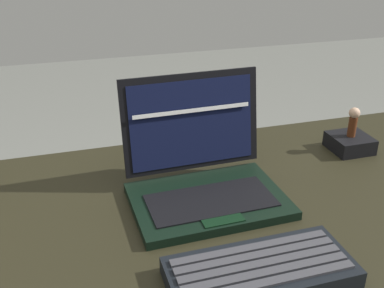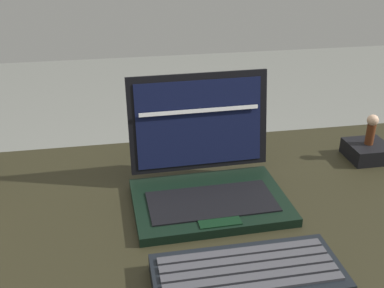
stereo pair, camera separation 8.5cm
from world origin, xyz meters
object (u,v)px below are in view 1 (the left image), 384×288
(figurine, at_px, (353,120))
(figurine_stand, at_px, (350,143))
(laptop_front, at_px, (203,175))
(external_keyboard, at_px, (260,272))

(figurine, bearing_deg, figurine_stand, -90.00)
(laptop_front, xyz_separation_m, external_keyboard, (0.01, -0.27, -0.03))
(external_keyboard, distance_m, figurine_stand, 0.55)
(external_keyboard, xyz_separation_m, figurine_stand, (0.41, 0.37, 0.00))
(external_keyboard, relative_size, figurine_stand, 3.16)
(external_keyboard, relative_size, figurine, 4.00)
(laptop_front, bearing_deg, external_keyboard, -87.54)
(figurine_stand, distance_m, figurine, 0.06)
(laptop_front, xyz_separation_m, figurine_stand, (0.42, 0.10, -0.03))
(laptop_front, xyz_separation_m, figurine, (0.42, 0.10, 0.03))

